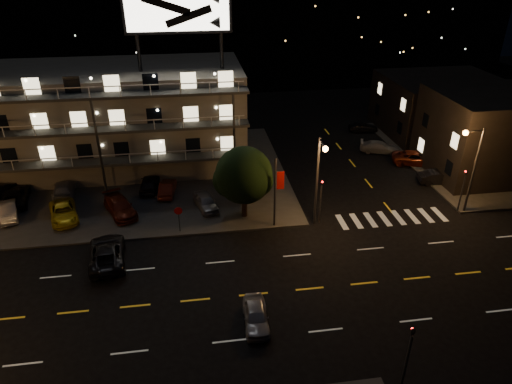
{
  "coord_description": "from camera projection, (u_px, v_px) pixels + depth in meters",
  "views": [
    {
      "loc": [
        -1.41,
        -24.21,
        21.13
      ],
      "look_at": [
        3.36,
        8.0,
        3.7
      ],
      "focal_mm": 32.0,
      "sensor_mm": 36.0,
      "label": 1
    }
  ],
  "objects": [
    {
      "name": "side_car_2",
      "position": [
        380.0,
        147.0,
        53.21
      ],
      "size": [
        4.83,
        3.27,
        1.3
      ],
      "primitive_type": "imported",
      "rotation": [
        0.0,
        0.0,
        1.21
      ],
      "color": "#929297",
      "rests_on": "ground"
    },
    {
      "name": "road_car_east",
      "position": [
        256.0,
        315.0,
        28.8
      ],
      "size": [
        1.7,
        3.86,
        1.29
      ],
      "primitive_type": "imported",
      "rotation": [
        0.0,
        0.0,
        -0.05
      ],
      "color": "#929297",
      "rests_on": "ground"
    },
    {
      "name": "lot_car_1",
      "position": [
        8.0,
        211.0,
        39.96
      ],
      "size": [
        2.52,
        4.18,
        1.3
      ],
      "primitive_type": "imported",
      "rotation": [
        0.0,
        0.0,
        0.31
      ],
      "color": "#929297",
      "rests_on": "curb_nw"
    },
    {
      "name": "signal_nw",
      "position": [
        321.0,
        196.0,
        38.63
      ],
      "size": [
        0.2,
        0.27,
        4.6
      ],
      "color": "#2D2D30",
      "rests_on": "ground"
    },
    {
      "name": "tree",
      "position": [
        243.0,
        177.0,
        38.72
      ],
      "size": [
        5.14,
        4.95,
        6.47
      ],
      "color": "black",
      "rests_on": "curb_nw"
    },
    {
      "name": "lot_car_4",
      "position": [
        206.0,
        202.0,
        41.44
      ],
      "size": [
        2.49,
        4.07,
        1.29
      ],
      "primitive_type": "imported",
      "rotation": [
        0.0,
        0.0,
        0.27
      ],
      "color": "#929297",
      "rests_on": "curb_nw"
    },
    {
      "name": "hill_backdrop",
      "position": [
        159.0,
        7.0,
        85.03
      ],
      "size": [
        120.0,
        25.0,
        24.0
      ],
      "color": "black",
      "rests_on": "ground"
    },
    {
      "name": "lot_car_2",
      "position": [
        63.0,
        212.0,
        39.75
      ],
      "size": [
        3.42,
        5.09,
        1.3
      ],
      "primitive_type": "imported",
      "rotation": [
        0.0,
        0.0,
        0.29
      ],
      "color": "gold",
      "rests_on": "curb_nw"
    },
    {
      "name": "lot_car_8",
      "position": [
        149.0,
        183.0,
        44.63
      ],
      "size": [
        2.01,
        4.35,
        1.44
      ],
      "primitive_type": "imported",
      "rotation": [
        0.0,
        0.0,
        3.07
      ],
      "color": "black",
      "rests_on": "curb_nw"
    },
    {
      "name": "side_bldg_front",
      "position": [
        499.0,
        133.0,
        47.09
      ],
      "size": [
        14.06,
        10.0,
        8.5
      ],
      "color": "black",
      "rests_on": "ground"
    },
    {
      "name": "lot_car_5",
      "position": [
        0.0,
        191.0,
        43.11
      ],
      "size": [
        3.21,
        4.74,
        1.48
      ],
      "primitive_type": "imported",
      "rotation": [
        0.0,
        0.0,
        2.74
      ],
      "color": "black",
      "rests_on": "curb_nw"
    },
    {
      "name": "streetlight_ne",
      "position": [
        472.0,
        162.0,
        39.03
      ],
      "size": [
        1.92,
        0.44,
        8.0
      ],
      "color": "#2D2D30",
      "rests_on": "ground"
    },
    {
      "name": "side_car_3",
      "position": [
        363.0,
        127.0,
        59.32
      ],
      "size": [
        3.91,
        1.93,
        1.28
      ],
      "primitive_type": "imported",
      "rotation": [
        0.0,
        0.0,
        1.46
      ],
      "color": "black",
      "rests_on": "ground"
    },
    {
      "name": "motel",
      "position": [
        110.0,
        117.0,
        48.28
      ],
      "size": [
        28.0,
        13.8,
        18.1
      ],
      "color": "gray",
      "rests_on": "ground"
    },
    {
      "name": "curb_ne",
      "position": [
        469.0,
        155.0,
        52.55
      ],
      "size": [
        16.0,
        24.0,
        0.15
      ],
      "primitive_type": "cube",
      "color": "#343432",
      "rests_on": "ground"
    },
    {
      "name": "lot_car_6",
      "position": [
        15.0,
        196.0,
        42.28
      ],
      "size": [
        3.16,
        5.37,
        1.4
      ],
      "primitive_type": "imported",
      "rotation": [
        0.0,
        0.0,
        3.32
      ],
      "color": "black",
      "rests_on": "curb_nw"
    },
    {
      "name": "ground",
      "position": [
        225.0,
        297.0,
        31.26
      ],
      "size": [
        140.0,
        140.0,
        0.0
      ],
      "primitive_type": "plane",
      "color": "black",
      "rests_on": "ground"
    },
    {
      "name": "streetlight_nc",
      "position": [
        319.0,
        174.0,
        36.94
      ],
      "size": [
        0.44,
        1.92,
        8.0
      ],
      "color": "#2D2D30",
      "rests_on": "ground"
    },
    {
      "name": "lot_car_7",
      "position": [
        64.0,
        189.0,
        43.56
      ],
      "size": [
        2.56,
        4.99,
        1.39
      ],
      "primitive_type": "imported",
      "rotation": [
        0.0,
        0.0,
        3.28
      ],
      "color": "#929297",
      "rests_on": "curb_nw"
    },
    {
      "name": "road_car_west",
      "position": [
        107.0,
        253.0,
        34.53
      ],
      "size": [
        3.22,
        5.81,
        1.54
      ],
      "primitive_type": "imported",
      "rotation": [
        0.0,
        0.0,
        3.27
      ],
      "color": "black",
      "rests_on": "ground"
    },
    {
      "name": "banner_north",
      "position": [
        276.0,
        191.0,
        37.63
      ],
      "size": [
        0.83,
        0.16,
        6.4
      ],
      "color": "#2D2D30",
      "rests_on": "ground"
    },
    {
      "name": "signal_sw",
      "position": [
        409.0,
        351.0,
        23.81
      ],
      "size": [
        0.2,
        0.27,
        4.6
      ],
      "color": "#2D2D30",
      "rests_on": "ground"
    },
    {
      "name": "stop_sign",
      "position": [
        179.0,
        215.0,
        37.54
      ],
      "size": [
        0.91,
        0.11,
        2.61
      ],
      "color": "#2D2D30",
      "rests_on": "ground"
    },
    {
      "name": "side_car_0",
      "position": [
        439.0,
        177.0,
        46.1
      ],
      "size": [
        4.25,
        2.04,
        1.34
      ],
      "primitive_type": "imported",
      "rotation": [
        0.0,
        0.0,
        1.41
      ],
      "color": "black",
      "rests_on": "ground"
    },
    {
      "name": "signal_ne",
      "position": [
        463.0,
        186.0,
        40.31
      ],
      "size": [
        0.27,
        0.2,
        4.6
      ],
      "color": "#2D2D30",
      "rests_on": "ground"
    },
    {
      "name": "lot_car_3",
      "position": [
        120.0,
        207.0,
        40.52
      ],
      "size": [
        3.77,
        5.23,
        1.41
      ],
      "primitive_type": "imported",
      "rotation": [
        0.0,
        0.0,
        0.42
      ],
      "color": "#5E1C0D",
      "rests_on": "curb_nw"
    },
    {
      "name": "side_car_1",
      "position": [
        416.0,
        158.0,
        50.25
      ],
      "size": [
        5.61,
        3.91,
        1.42
      ],
      "primitive_type": "imported",
      "rotation": [
        0.0,
        0.0,
        1.24
      ],
      "color": "#5E1C0D",
      "rests_on": "ground"
    },
    {
      "name": "lot_car_9",
      "position": [
        167.0,
        188.0,
        43.83
      ],
      "size": [
        1.73,
        3.96,
        1.26
      ],
      "primitive_type": "imported",
      "rotation": [
        0.0,
        0.0,
        3.04
      ],
      "color": "#5E1C0D",
      "rests_on": "curb_nw"
    },
    {
      "name": "curb_nw",
      "position": [
        72.0,
        180.0,
        46.86
      ],
      "size": [
        44.0,
        24.0,
        0.15
      ],
      "primitive_type": "cube",
      "color": "#343432",
      "rests_on": "ground"
    },
    {
      "name": "side_bldg_back",
      "position": [
        440.0,
        106.0,
        57.91
      ],
      "size": [
        14.06,
        12.0,
        7.0
      ],
      "color": "black",
      "rests_on": "ground"
    }
  ]
}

